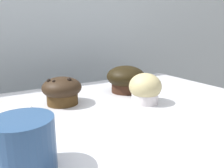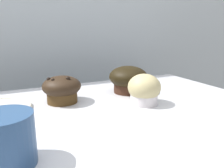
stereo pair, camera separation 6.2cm
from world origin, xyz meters
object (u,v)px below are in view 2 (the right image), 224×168
Objects in this scene: muffin_back_right at (128,79)px; muffin_back_left at (144,90)px; coffee_cup at (3,139)px; muffin_front_center at (62,89)px.

muffin_back_left is at bearing -97.92° from muffin_back_right.
coffee_cup is at bearing -156.15° from muffin_back_left.
coffee_cup is (-0.35, -0.27, -0.00)m from muffin_back_right.
muffin_back_left reaches higher than muffin_front_center.
muffin_front_center is 0.86× the size of muffin_back_right.
coffee_cup is at bearing -142.92° from muffin_back_right.
muffin_back_right reaches higher than muffin_front_center.
muffin_front_center is 0.22m from muffin_back_left.
muffin_back_right is at bearing 82.08° from muffin_back_left.
coffee_cup is (-0.34, -0.15, 0.00)m from muffin_back_left.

